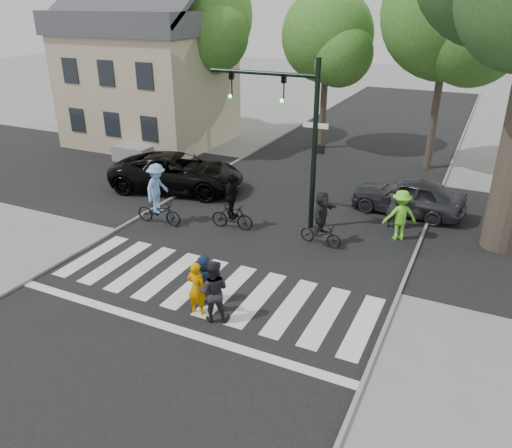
{
  "coord_description": "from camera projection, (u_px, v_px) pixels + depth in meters",
  "views": [
    {
      "loc": [
        6.62,
        -9.76,
        7.65
      ],
      "look_at": [
        0.5,
        3.0,
        1.3
      ],
      "focal_mm": 35.0,
      "sensor_mm": 36.0,
      "label": 1
    }
  ],
  "objects": [
    {
      "name": "ground",
      "position": [
        193.0,
        304.0,
        13.77
      ],
      "size": [
        120.0,
        120.0,
        0.0
      ],
      "primitive_type": "plane",
      "color": "gray",
      "rests_on": "ground"
    },
    {
      "name": "bystander_hivis",
      "position": [
        400.0,
        215.0,
        17.16
      ],
      "size": [
        1.34,
        1.16,
        1.8
      ],
      "primitive_type": "imported",
      "rotation": [
        0.0,
        0.0,
        3.66
      ],
      "color": "#74EA2E",
      "rests_on": "ground"
    },
    {
      "name": "bg_tree_2",
      "position": [
        330.0,
        40.0,
        25.77
      ],
      "size": [
        5.04,
        4.8,
        8.4
      ],
      "color": "brown",
      "rests_on": "ground"
    },
    {
      "name": "cyclist_right",
      "position": [
        321.0,
        222.0,
        16.77
      ],
      "size": [
        1.58,
        1.47,
        1.93
      ],
      "color": "black",
      "rests_on": "ground"
    },
    {
      "name": "curb_left",
      "position": [
        152.0,
        209.0,
        19.86
      ],
      "size": [
        0.1,
        70.0,
        0.1
      ],
      "primitive_type": "cube",
      "color": "gray",
      "rests_on": "ground"
    },
    {
      "name": "bg_tree_3",
      "position": [
        455.0,
        18.0,
        21.8
      ],
      "size": [
        6.3,
        6.0,
        10.2
      ],
      "color": "brown",
      "rests_on": "ground"
    },
    {
      "name": "car_grey",
      "position": [
        408.0,
        196.0,
        19.35
      ],
      "size": [
        4.41,
        2.05,
        1.46
      ],
      "primitive_type": "imported",
      "rotation": [
        0.0,
        0.0,
        -1.65
      ],
      "color": "#303035",
      "rests_on": "ground"
    },
    {
      "name": "traffic_signal",
      "position": [
        292.0,
        120.0,
        17.14
      ],
      "size": [
        4.45,
        0.29,
        6.0
      ],
      "color": "black",
      "rests_on": "ground"
    },
    {
      "name": "road_stem",
      "position": [
        268.0,
        234.0,
        17.89
      ],
      "size": [
        10.0,
        70.0,
        0.01
      ],
      "primitive_type": "cube",
      "color": "black",
      "rests_on": "ground"
    },
    {
      "name": "bg_tree_1",
      "position": [
        203.0,
        21.0,
        27.22
      ],
      "size": [
        6.09,
        5.8,
        9.8
      ],
      "color": "brown",
      "rests_on": "ground"
    },
    {
      "name": "house",
      "position": [
        149.0,
        75.0,
        28.25
      ],
      "size": [
        8.4,
        8.1,
        8.82
      ],
      "color": "#C3B48D",
      "rests_on": "ground"
    },
    {
      "name": "crosswalk",
      "position": [
        205.0,
        292.0,
        14.31
      ],
      "size": [
        10.0,
        3.85,
        0.01
      ],
      "color": "silver",
      "rests_on": "ground"
    },
    {
      "name": "pedestrian_adult",
      "position": [
        213.0,
        291.0,
        12.76
      ],
      "size": [
        1.01,
        0.91,
        1.71
      ],
      "primitive_type": "imported",
      "rotation": [
        0.0,
        0.0,
        3.51
      ],
      "color": "black",
      "rests_on": "ground"
    },
    {
      "name": "car_suv",
      "position": [
        177.0,
        173.0,
        21.75
      ],
      "size": [
        6.19,
        3.85,
        1.6
      ],
      "primitive_type": "imported",
      "rotation": [
        0.0,
        0.0,
        1.79
      ],
      "color": "black",
      "rests_on": "ground"
    },
    {
      "name": "curb_right",
      "position": [
        412.0,
        262.0,
        15.87
      ],
      "size": [
        0.1,
        70.0,
        0.1
      ],
      "primitive_type": "cube",
      "color": "gray",
      "rests_on": "ground"
    },
    {
      "name": "bystander_dark",
      "position": [
        394.0,
        207.0,
        18.03
      ],
      "size": [
        0.7,
        0.56,
        1.68
      ],
      "primitive_type": "imported",
      "rotation": [
        0.0,
        0.0,
        2.84
      ],
      "color": "black",
      "rests_on": "ground"
    },
    {
      "name": "pedestrian_child",
      "position": [
        204.0,
        280.0,
        13.55
      ],
      "size": [
        0.78,
        0.59,
        1.43
      ],
      "primitive_type": "imported",
      "rotation": [
        0.0,
        0.0,
        3.35
      ],
      "color": "#0D1A31",
      "rests_on": "ground"
    },
    {
      "name": "cyclist_mid",
      "position": [
        232.0,
        207.0,
        17.97
      ],
      "size": [
        1.64,
        1.01,
        2.1
      ],
      "color": "black",
      "rests_on": "ground"
    },
    {
      "name": "pedestrian_woman",
      "position": [
        197.0,
        289.0,
        13.05
      ],
      "size": [
        0.57,
        0.38,
        1.52
      ],
      "primitive_type": "imported",
      "rotation": [
        0.0,
        0.0,
        3.18
      ],
      "color": "orange",
      "rests_on": "ground"
    },
    {
      "name": "road_cross",
      "position": [
        298.0,
        206.0,
        20.35
      ],
      "size": [
        70.0,
        10.0,
        0.01
      ],
      "primitive_type": "cube",
      "color": "black",
      "rests_on": "ground"
    },
    {
      "name": "bg_tree_0",
      "position": [
        136.0,
        28.0,
        29.84
      ],
      "size": [
        5.46,
        5.2,
        8.97
      ],
      "color": "brown",
      "rests_on": "ground"
    },
    {
      "name": "cyclist_left",
      "position": [
        158.0,
        198.0,
        18.32
      ],
      "size": [
        1.87,
        1.23,
        2.33
      ],
      "color": "black",
      "rests_on": "ground"
    }
  ]
}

